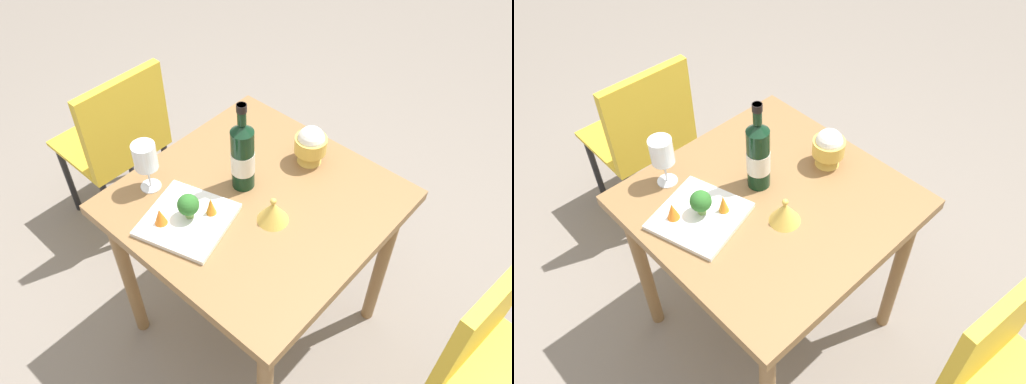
% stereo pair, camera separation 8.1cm
% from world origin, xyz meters
% --- Properties ---
extents(ground_plane, '(8.00, 8.00, 0.00)m').
position_xyz_m(ground_plane, '(0.00, 0.00, 0.00)').
color(ground_plane, gray).
extents(dining_table, '(0.80, 0.80, 0.76)m').
position_xyz_m(dining_table, '(0.00, 0.00, 0.65)').
color(dining_table, olive).
rests_on(dining_table, ground_plane).
extents(chair_near_window, '(0.44, 0.44, 0.85)m').
position_xyz_m(chair_near_window, '(-0.15, 0.82, 0.53)').
color(chair_near_window, gold).
rests_on(chair_near_window, ground_plane).
extents(chair_by_wall, '(0.41, 0.41, 0.85)m').
position_xyz_m(chair_by_wall, '(-0.04, -0.83, 0.53)').
color(chair_by_wall, gold).
rests_on(chair_by_wall, ground_plane).
extents(wine_bottle, '(0.08, 0.08, 0.32)m').
position_xyz_m(wine_bottle, '(-0.02, -0.07, 0.89)').
color(wine_bottle, black).
rests_on(wine_bottle, dining_table).
extents(wine_glass, '(0.08, 0.08, 0.18)m').
position_xyz_m(wine_glass, '(0.19, -0.29, 0.89)').
color(wine_glass, white).
rests_on(wine_glass, dining_table).
extents(rice_bowl, '(0.11, 0.11, 0.14)m').
position_xyz_m(rice_bowl, '(-0.26, 0.02, 0.83)').
color(rice_bowl, gold).
rests_on(rice_bowl, dining_table).
extents(rice_bowl_lid, '(0.10, 0.10, 0.09)m').
position_xyz_m(rice_bowl_lid, '(0.03, 0.10, 0.80)').
color(rice_bowl_lid, gold).
rests_on(rice_bowl_lid, dining_table).
extents(serving_plate, '(0.31, 0.31, 0.02)m').
position_xyz_m(serving_plate, '(0.21, -0.09, 0.77)').
color(serving_plate, white).
rests_on(serving_plate, dining_table).
extents(broccoli_floret, '(0.07, 0.07, 0.09)m').
position_xyz_m(broccoli_floret, '(0.20, -0.09, 0.82)').
color(broccoli_floret, '#729E4C').
rests_on(broccoli_floret, serving_plate).
extents(carrot_garnish_left, '(0.03, 0.03, 0.06)m').
position_xyz_m(carrot_garnish_left, '(0.15, -0.05, 0.81)').
color(carrot_garnish_left, orange).
rests_on(carrot_garnish_left, serving_plate).
extents(carrot_garnish_right, '(0.04, 0.04, 0.06)m').
position_xyz_m(carrot_garnish_right, '(0.28, -0.14, 0.80)').
color(carrot_garnish_right, orange).
rests_on(carrot_garnish_right, serving_plate).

